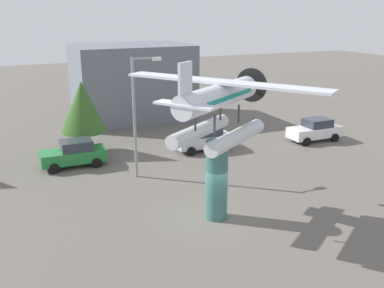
# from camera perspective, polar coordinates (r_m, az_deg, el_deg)

# --- Properties ---
(ground_plane) EXTENTS (140.00, 140.00, 0.00)m
(ground_plane) POSITION_cam_1_polar(r_m,az_deg,el_deg) (22.51, 3.11, -9.42)
(ground_plane) COLOR #605B54
(display_pedestal) EXTENTS (1.10, 1.10, 4.01)m
(display_pedestal) POSITION_cam_1_polar(r_m,az_deg,el_deg) (21.69, 3.20, -4.68)
(display_pedestal) COLOR #386B66
(display_pedestal) RESTS_ON ground
(floatplane_monument) EXTENTS (7.11, 9.21, 4.00)m
(floatplane_monument) POSITION_cam_1_polar(r_m,az_deg,el_deg) (20.72, 3.54, 4.93)
(floatplane_monument) COLOR silver
(floatplane_monument) RESTS_ON display_pedestal
(car_mid_green) EXTENTS (4.20, 2.02, 1.76)m
(car_mid_green) POSITION_cam_1_polar(r_m,az_deg,el_deg) (30.16, -14.99, -1.18)
(car_mid_green) COLOR #237A38
(car_mid_green) RESTS_ON ground
(car_far_silver) EXTENTS (4.20, 2.02, 1.76)m
(car_far_silver) POSITION_cam_1_polar(r_m,az_deg,el_deg) (32.54, 1.56, 0.75)
(car_far_silver) COLOR silver
(car_far_silver) RESTS_ON ground
(car_distant_white) EXTENTS (4.20, 2.02, 1.76)m
(car_distant_white) POSITION_cam_1_polar(r_m,az_deg,el_deg) (36.14, 15.59, 1.78)
(car_distant_white) COLOR white
(car_distant_white) RESTS_ON ground
(streetlight_primary) EXTENTS (1.84, 0.28, 7.36)m
(streetlight_primary) POSITION_cam_1_polar(r_m,az_deg,el_deg) (26.64, -7.06, 4.53)
(streetlight_primary) COLOR gray
(streetlight_primary) RESTS_ON ground
(storefront_building) EXTENTS (10.44, 7.56, 6.89)m
(storefront_building) POSITION_cam_1_polar(r_m,az_deg,el_deg) (42.04, -7.76, 7.93)
(storefront_building) COLOR slate
(storefront_building) RESTS_ON ground
(tree_east) EXTENTS (3.23, 3.23, 5.22)m
(tree_east) POSITION_cam_1_polar(r_m,az_deg,el_deg) (32.10, -13.96, 4.69)
(tree_east) COLOR brown
(tree_east) RESTS_ON ground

